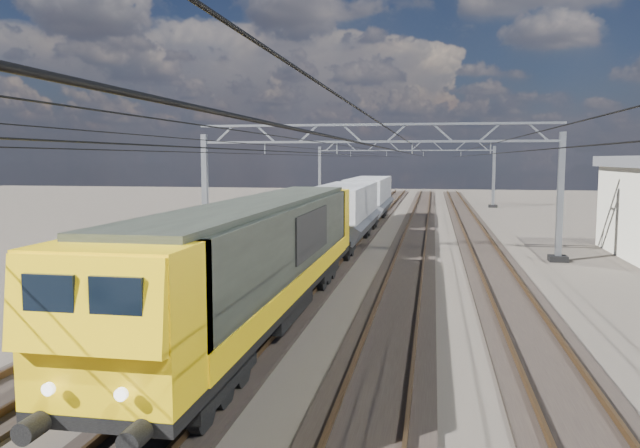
% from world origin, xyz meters
% --- Properties ---
extents(ground, '(160.00, 160.00, 0.00)m').
position_xyz_m(ground, '(0.00, 0.00, 0.00)').
color(ground, black).
rests_on(ground, ground).
extents(track_outer_west, '(2.60, 140.00, 0.30)m').
position_xyz_m(track_outer_west, '(-6.00, 0.00, 0.07)').
color(track_outer_west, black).
rests_on(track_outer_west, ground).
extents(track_loco, '(2.60, 140.00, 0.30)m').
position_xyz_m(track_loco, '(-2.00, 0.00, 0.07)').
color(track_loco, black).
rests_on(track_loco, ground).
extents(track_inner_east, '(2.60, 140.00, 0.30)m').
position_xyz_m(track_inner_east, '(2.00, 0.00, 0.07)').
color(track_inner_east, black).
rests_on(track_inner_east, ground).
extents(track_outer_east, '(2.60, 140.00, 0.30)m').
position_xyz_m(track_outer_east, '(6.00, 0.00, 0.07)').
color(track_outer_east, black).
rests_on(track_outer_east, ground).
extents(catenary_gantry_mid, '(19.90, 0.90, 7.11)m').
position_xyz_m(catenary_gantry_mid, '(0.00, 4.00, 3.91)').
color(catenary_gantry_mid, gray).
rests_on(catenary_gantry_mid, ground).
extents(catenary_gantry_far, '(19.90, 0.90, 7.11)m').
position_xyz_m(catenary_gantry_far, '(0.00, 40.00, 3.91)').
color(catenary_gantry_far, gray).
rests_on(catenary_gantry_far, ground).
extents(overhead_wires, '(12.03, 140.00, 0.53)m').
position_xyz_m(overhead_wires, '(0.00, 8.00, 5.75)').
color(overhead_wires, black).
rests_on(overhead_wires, ground).
extents(locomotive, '(2.76, 21.10, 3.62)m').
position_xyz_m(locomotive, '(-2.00, -10.80, 2.33)').
color(locomotive, black).
rests_on(locomotive, ground).
extents(hopper_wagon_lead, '(3.38, 13.00, 3.25)m').
position_xyz_m(hopper_wagon_lead, '(-2.00, 6.90, 2.23)').
color(hopper_wagon_lead, black).
rests_on(hopper_wagon_lead, ground).
extents(hopper_wagon_mid, '(3.38, 13.00, 3.25)m').
position_xyz_m(hopper_wagon_mid, '(-2.00, 21.10, 2.23)').
color(hopper_wagon_mid, black).
rests_on(hopper_wagon_mid, ground).
extents(trackside_cabinet, '(0.50, 0.41, 1.36)m').
position_xyz_m(trackside_cabinet, '(-7.82, -9.78, 1.04)').
color(trackside_cabinet, gray).
rests_on(trackside_cabinet, ground).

